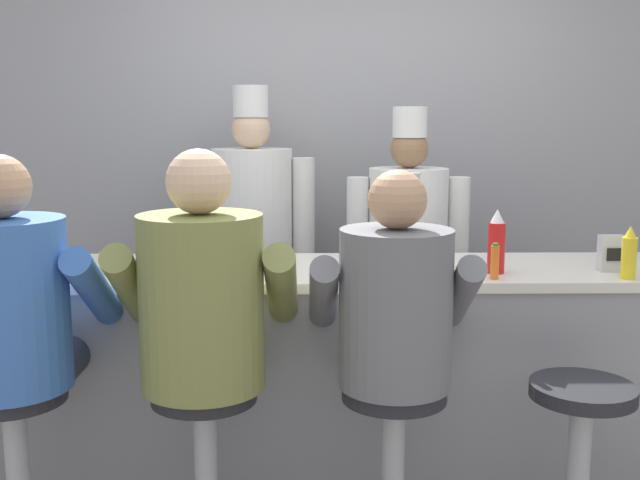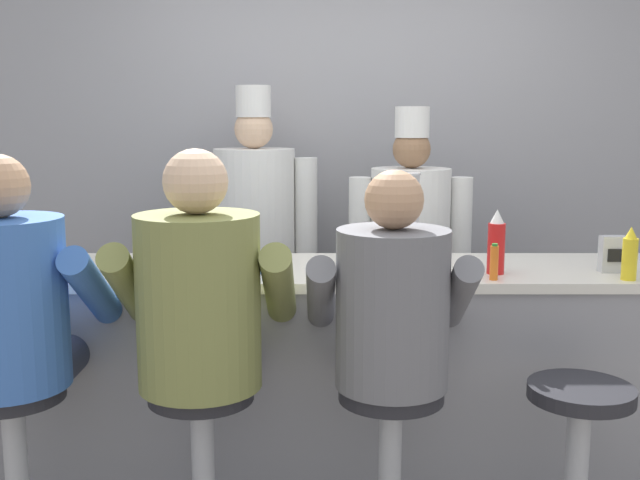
# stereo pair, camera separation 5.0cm
# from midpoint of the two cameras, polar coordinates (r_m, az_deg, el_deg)

# --- Properties ---
(wall_back) EXTENTS (10.00, 0.06, 2.70)m
(wall_back) POSITION_cam_midpoint_polar(r_m,az_deg,el_deg) (4.45, 1.25, 6.36)
(wall_back) COLOR #99999E
(wall_back) RESTS_ON ground_plane
(diner_counter) EXTENTS (2.99, 0.65, 0.96)m
(diner_counter) POSITION_cam_midpoint_polar(r_m,az_deg,el_deg) (3.27, 2.11, -10.30)
(diner_counter) COLOR gray
(diner_counter) RESTS_ON ground_plane
(ketchup_bottle_red) EXTENTS (0.07, 0.07, 0.26)m
(ketchup_bottle_red) POSITION_cam_midpoint_polar(r_m,az_deg,el_deg) (3.07, 12.84, -0.26)
(ketchup_bottle_red) COLOR red
(ketchup_bottle_red) RESTS_ON diner_counter
(mustard_bottle_yellow) EXTENTS (0.06, 0.06, 0.21)m
(mustard_bottle_yellow) POSITION_cam_midpoint_polar(r_m,az_deg,el_deg) (3.12, 22.06, -1.01)
(mustard_bottle_yellow) COLOR yellow
(mustard_bottle_yellow) RESTS_ON diner_counter
(hot_sauce_bottle_orange) EXTENTS (0.03, 0.03, 0.14)m
(hot_sauce_bottle_orange) POSITION_cam_midpoint_polar(r_m,az_deg,el_deg) (2.96, 12.70, -1.64)
(hot_sauce_bottle_orange) COLOR orange
(hot_sauce_bottle_orange) RESTS_ON diner_counter
(water_pitcher_clear) EXTENTS (0.13, 0.12, 0.24)m
(water_pitcher_clear) POSITION_cam_midpoint_polar(r_m,az_deg,el_deg) (3.05, 5.21, -0.17)
(water_pitcher_clear) COLOR silver
(water_pitcher_clear) RESTS_ON diner_counter
(breakfast_plate) EXTENTS (0.23, 0.23, 0.05)m
(breakfast_plate) POSITION_cam_midpoint_polar(r_m,az_deg,el_deg) (3.21, -13.15, -1.79)
(breakfast_plate) COLOR white
(breakfast_plate) RESTS_ON diner_counter
(cereal_bowl) EXTENTS (0.15, 0.15, 0.05)m
(cereal_bowl) POSITION_cam_midpoint_polar(r_m,az_deg,el_deg) (3.06, -5.15, -1.92)
(cereal_bowl) COLOR #4C7FB7
(cereal_bowl) RESTS_ON diner_counter
(coffee_mug_white) EXTENTS (0.13, 0.08, 0.09)m
(coffee_mug_white) POSITION_cam_midpoint_polar(r_m,az_deg,el_deg) (3.08, -8.75, -1.52)
(coffee_mug_white) COLOR white
(coffee_mug_white) RESTS_ON diner_counter
(coffee_mug_tan) EXTENTS (0.12, 0.08, 0.09)m
(coffee_mug_tan) POSITION_cam_midpoint_polar(r_m,az_deg,el_deg) (3.10, -16.12, -1.71)
(coffee_mug_tan) COLOR beige
(coffee_mug_tan) RESTS_ON diner_counter
(cup_stack_steel) EXTENTS (0.10, 0.10, 0.39)m
(cup_stack_steel) POSITION_cam_midpoint_polar(r_m,az_deg,el_deg) (3.17, 6.26, 1.61)
(cup_stack_steel) COLOR #B7BABF
(cup_stack_steel) RESTS_ON diner_counter
(napkin_dispenser_chrome) EXTENTS (0.10, 0.06, 0.15)m
(napkin_dispenser_chrome) POSITION_cam_midpoint_polar(r_m,az_deg,el_deg) (3.25, 20.91, -0.95)
(napkin_dispenser_chrome) COLOR silver
(napkin_dispenser_chrome) RESTS_ON diner_counter
(diner_seated_blue) EXTENTS (0.62, 0.62, 1.46)m
(diner_seated_blue) POSITION_cam_midpoint_polar(r_m,az_deg,el_deg) (2.78, -22.93, -5.39)
(diner_seated_blue) COLOR #B2B5BA
(diner_seated_blue) RESTS_ON ground_plane
(diner_seated_olive) EXTENTS (0.64, 0.63, 1.48)m
(diner_seated_olive) POSITION_cam_midpoint_polar(r_m,az_deg,el_deg) (2.61, -9.41, -5.54)
(diner_seated_olive) COLOR #B2B5BA
(diner_seated_olive) RESTS_ON ground_plane
(diner_seated_grey) EXTENTS (0.58, 0.58, 1.41)m
(diner_seated_grey) POSITION_cam_midpoint_polar(r_m,az_deg,el_deg) (2.60, 5.12, -6.27)
(diner_seated_grey) COLOR #B2B5BA
(diner_seated_grey) RESTS_ON ground_plane
(empty_stool_round) EXTENTS (0.36, 0.36, 0.67)m
(empty_stool_round) POSITION_cam_midpoint_polar(r_m,az_deg,el_deg) (2.86, 18.67, -14.52)
(empty_stool_round) COLOR #B2B5BA
(empty_stool_round) RESTS_ON ground_plane
(cook_in_whites_near) EXTENTS (0.68, 0.44, 1.75)m
(cook_in_whites_near) POSITION_cam_midpoint_polar(r_m,az_deg,el_deg) (4.10, -5.52, 0.60)
(cook_in_whites_near) COLOR #232328
(cook_in_whites_near) RESTS_ON ground_plane
(cook_in_whites_far) EXTENTS (0.64, 0.41, 1.63)m
(cook_in_whites_far) POSITION_cam_midpoint_polar(r_m,az_deg,el_deg) (3.93, 6.31, -0.73)
(cook_in_whites_far) COLOR #232328
(cook_in_whites_far) RESTS_ON ground_plane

